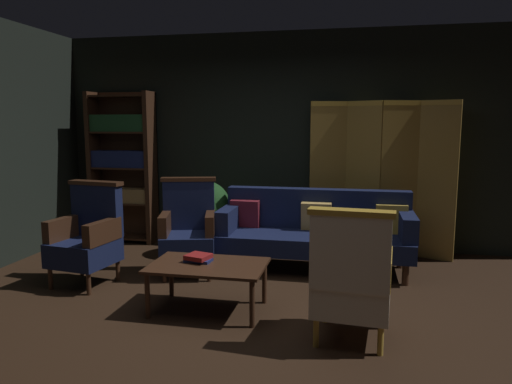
{
  "coord_description": "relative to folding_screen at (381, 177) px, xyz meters",
  "views": [
    {
      "loc": [
        0.95,
        -3.85,
        1.64
      ],
      "look_at": [
        0.0,
        0.8,
        0.95
      ],
      "focal_mm": 33.59,
      "sensor_mm": 36.0,
      "label": 1
    }
  ],
  "objects": [
    {
      "name": "back_wall",
      "position": [
        -1.28,
        0.3,
        0.41
      ],
      "size": [
        7.2,
        0.1,
        2.8
      ],
      "primitive_type": "cube",
      "color": "black",
      "rests_on": "ground_plane"
    },
    {
      "name": "potted_plant",
      "position": [
        -2.11,
        -0.38,
        -0.45
      ],
      "size": [
        0.63,
        0.63,
        0.92
      ],
      "color": "brown",
      "rests_on": "ground_plane"
    },
    {
      "name": "armchair_gilt_accent",
      "position": [
        -0.32,
        -2.5,
        -0.5
      ],
      "size": [
        0.63,
        0.62,
        1.04
      ],
      "color": "#B78E33",
      "rests_on": "ground_plane"
    },
    {
      "name": "coffee_table",
      "position": [
        -1.55,
        -2.14,
        -0.61
      ],
      "size": [
        1.0,
        0.64,
        0.42
      ],
      "color": "#382114",
      "rests_on": "ground_plane"
    },
    {
      "name": "folding_screen",
      "position": [
        0.0,
        0.0,
        0.0
      ],
      "size": [
        1.74,
        0.29,
        1.9
      ],
      "color": "olive",
      "rests_on": "ground_plane"
    },
    {
      "name": "book_red_leather",
      "position": [
        -1.65,
        -2.08,
        -0.52
      ],
      "size": [
        0.24,
        0.23,
        0.04
      ],
      "primitive_type": "cube",
      "rotation": [
        0.0,
        0.0,
        -0.28
      ],
      "color": "maroon",
      "rests_on": "book_navy_cloth"
    },
    {
      "name": "velvet_couch",
      "position": [
        -0.73,
        -0.69,
        -0.53
      ],
      "size": [
        2.12,
        0.78,
        0.88
      ],
      "color": "#382114",
      "rests_on": "ground_plane"
    },
    {
      "name": "book_navy_cloth",
      "position": [
        -1.65,
        -2.08,
        -0.55
      ],
      "size": [
        0.24,
        0.16,
        0.03
      ],
      "primitive_type": "cube",
      "rotation": [
        0.0,
        0.0,
        -0.09
      ],
      "color": "navy",
      "rests_on": "coffee_table"
    },
    {
      "name": "ground_plane",
      "position": [
        -1.28,
        -2.15,
        -0.99
      ],
      "size": [
        10.0,
        10.0,
        0.0
      ],
      "primitive_type": "plane",
      "color": "black"
    },
    {
      "name": "armchair_wing_left",
      "position": [
        -2.07,
        -1.16,
        -0.5
      ],
      "size": [
        0.71,
        0.71,
        1.04
      ],
      "color": "#382114",
      "rests_on": "ground_plane"
    },
    {
      "name": "bookshelf",
      "position": [
        -3.43,
        0.04,
        0.1
      ],
      "size": [
        0.9,
        0.32,
        2.05
      ],
      "color": "#382114",
      "rests_on": "ground_plane"
    },
    {
      "name": "armchair_wing_right",
      "position": [
        -2.97,
        -1.67,
        -0.5
      ],
      "size": [
        0.66,
        0.65,
        1.04
      ],
      "color": "#382114",
      "rests_on": "ground_plane"
    }
  ]
}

